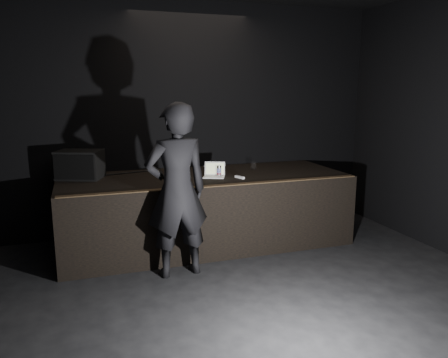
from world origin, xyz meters
TOP-DOWN VIEW (x-y plane):
  - ground at (0.00, 0.00)m, footprint 7.00×7.00m
  - room_walls at (0.00, 0.00)m, footprint 6.10×7.10m
  - stage_riser at (0.00, 2.73)m, footprint 4.00×1.50m
  - riser_lip at (0.00, 2.02)m, footprint 3.92×0.10m
  - stage_monitor at (-1.67, 3.06)m, footprint 0.69×0.60m
  - cable at (-1.12, 3.20)m, footprint 1.01×0.23m
  - laptop at (0.10, 2.60)m, footprint 0.36×0.35m
  - beer_can at (0.16, 2.58)m, footprint 0.07×0.07m
  - plastic_cup at (0.85, 2.98)m, footprint 0.09×0.09m
  - wii_remote at (0.40, 2.38)m, footprint 0.09×0.17m
  - person at (-0.61, 1.78)m, footprint 0.80×0.57m

SIDE VIEW (x-z plane):
  - ground at x=0.00m, z-range 0.00..0.00m
  - stage_riser at x=0.00m, z-range 0.00..1.00m
  - riser_lip at x=0.00m, z-range 1.00..1.01m
  - cable at x=-1.12m, z-range 1.00..1.02m
  - wii_remote at x=0.40m, z-range 1.00..1.03m
  - person at x=-0.61m, z-range 0.00..2.06m
  - laptop at x=0.10m, z-range 0.95..1.15m
  - plastic_cup at x=0.85m, z-range 1.00..1.11m
  - beer_can at x=0.16m, z-range 1.00..1.16m
  - stage_monitor at x=-1.67m, z-range 1.00..1.39m
  - room_walls at x=0.00m, z-range 0.26..3.78m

